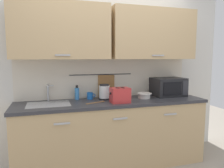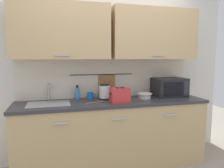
# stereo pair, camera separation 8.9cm
# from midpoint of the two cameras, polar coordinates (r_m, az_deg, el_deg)

# --- Properties ---
(counter_unit) EXTENTS (2.53, 0.64, 0.90)m
(counter_unit) POSITION_cam_midpoint_polar(r_m,az_deg,el_deg) (3.00, 0.83, -12.75)
(counter_unit) COLOR tan
(counter_unit) RESTS_ON ground
(back_wall_assembly) EXTENTS (3.70, 0.41, 2.50)m
(back_wall_assembly) POSITION_cam_midpoint_polar(r_m,az_deg,el_deg) (3.05, -0.16, 7.96)
(back_wall_assembly) COLOR silver
(back_wall_assembly) RESTS_ON ground
(sink_faucet) EXTENTS (0.09, 0.17, 0.22)m
(sink_faucet) POSITION_cam_midpoint_polar(r_m,az_deg,el_deg) (2.97, -15.58, -1.51)
(sink_faucet) COLOR #B2B5BA
(sink_faucet) RESTS_ON counter_unit
(microwave) EXTENTS (0.46, 0.35, 0.27)m
(microwave) POSITION_cam_midpoint_polar(r_m,az_deg,el_deg) (3.32, 15.63, -0.80)
(microwave) COLOR black
(microwave) RESTS_ON counter_unit
(electric_kettle) EXTENTS (0.23, 0.16, 0.21)m
(electric_kettle) POSITION_cam_midpoint_polar(r_m,az_deg,el_deg) (2.97, -1.03, -2.10)
(electric_kettle) COLOR black
(electric_kettle) RESTS_ON counter_unit
(dish_soap_bottle) EXTENTS (0.06, 0.06, 0.20)m
(dish_soap_bottle) POSITION_cam_midpoint_polar(r_m,az_deg,el_deg) (3.00, -8.31, -2.38)
(dish_soap_bottle) COLOR #3F8CD8
(dish_soap_bottle) RESTS_ON counter_unit
(mug_near_sink) EXTENTS (0.12, 0.08, 0.09)m
(mug_near_sink) POSITION_cam_midpoint_polar(r_m,az_deg,el_deg) (3.00, -4.88, -3.08)
(mug_near_sink) COLOR blue
(mug_near_sink) RESTS_ON counter_unit
(mixing_bowl) EXTENTS (0.21, 0.21, 0.08)m
(mixing_bowl) POSITION_cam_midpoint_polar(r_m,az_deg,el_deg) (3.07, 9.42, -2.96)
(mixing_bowl) COLOR silver
(mixing_bowl) RESTS_ON counter_unit
(toaster) EXTENTS (0.26, 0.17, 0.19)m
(toaster) POSITION_cam_midpoint_polar(r_m,az_deg,el_deg) (2.75, 2.97, -2.96)
(toaster) COLOR red
(toaster) RESTS_ON counter_unit
(wooden_spoon) EXTENTS (0.27, 0.12, 0.01)m
(wooden_spoon) POSITION_cam_midpoint_polar(r_m,az_deg,el_deg) (2.77, -2.91, -4.78)
(wooden_spoon) COLOR #9E7042
(wooden_spoon) RESTS_ON counter_unit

